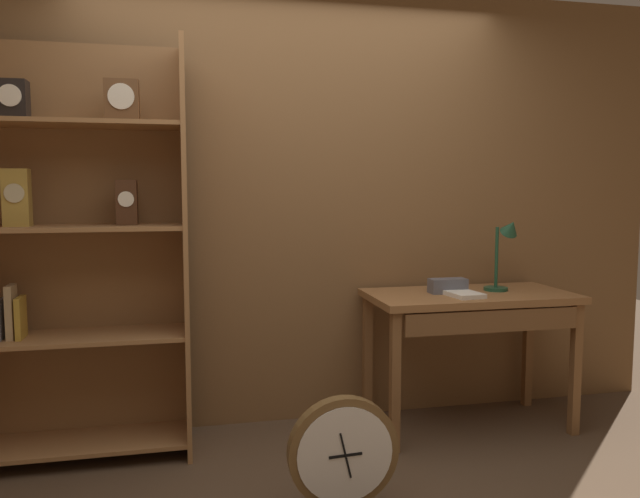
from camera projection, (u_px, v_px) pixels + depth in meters
back_wood_panel at (292, 207)px, 3.69m from camera, size 4.80×0.05×2.60m
bookshelf at (73, 255)px, 3.17m from camera, size 1.12×0.39×2.17m
workbench at (471, 311)px, 3.59m from camera, size 1.19×0.60×0.80m
desk_lamp at (505, 248)px, 3.63m from camera, size 0.19×0.19×0.44m
toolbox_small at (448, 286)px, 3.59m from camera, size 0.22×0.10×0.08m
open_repair_manual at (464, 294)px, 3.47m from camera, size 0.19×0.24×0.02m
round_clock_large at (343, 455)px, 2.65m from camera, size 0.49×0.11×0.53m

